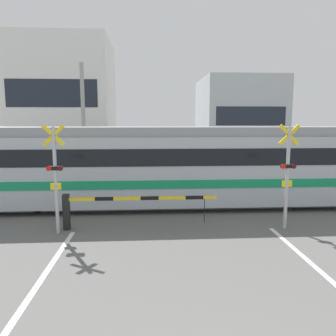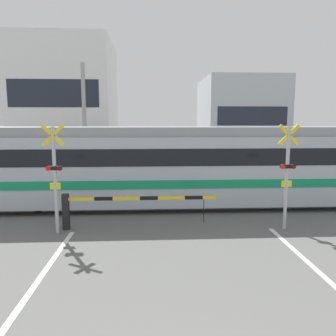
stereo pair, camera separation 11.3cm
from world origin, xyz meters
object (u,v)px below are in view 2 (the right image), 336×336
at_px(crossing_barrier_far, 205,174).
at_px(crossing_signal_right, 287,172).
at_px(crossing_barrier_near, 110,204).
at_px(crossing_signal_left, 55,174).
at_px(commuter_train, 210,164).

distance_m(crossing_barrier_far, crossing_signal_right, 6.45).
height_order(crossing_barrier_near, crossing_signal_left, crossing_signal_left).
height_order(crossing_barrier_near, crossing_signal_right, crossing_signal_right).
bearing_deg(crossing_barrier_near, crossing_signal_left, -169.04).
distance_m(commuter_train, crossing_barrier_near, 4.83).
distance_m(crossing_barrier_far, crossing_signal_left, 8.44).
xyz_separation_m(crossing_barrier_far, crossing_signal_left, (-5.68, -6.15, 1.06)).
bearing_deg(crossing_barrier_near, commuter_train, 37.36).
relative_size(crossing_barrier_far, crossing_signal_left, 1.47).
distance_m(commuter_train, crossing_barrier_far, 3.12).
height_order(commuter_train, crossing_signal_right, crossing_signal_right).
height_order(crossing_barrier_far, crossing_signal_left, crossing_signal_left).
distance_m(commuter_train, crossing_signal_right, 3.72).
xyz_separation_m(crossing_barrier_near, crossing_barrier_far, (4.07, 5.84, 0.00)).
xyz_separation_m(commuter_train, crossing_signal_left, (-5.37, -3.19, 0.13)).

